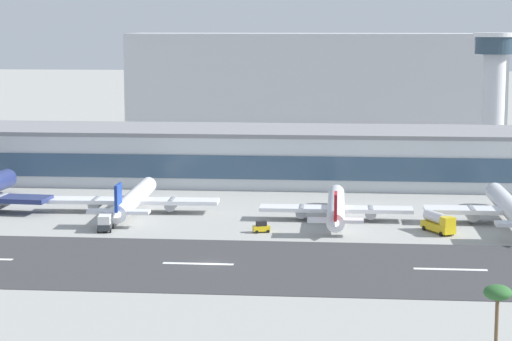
% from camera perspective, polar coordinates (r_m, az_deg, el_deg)
% --- Properties ---
extents(ground_plane, '(1400.00, 1400.00, 0.00)m').
position_cam_1_polar(ground_plane, '(167.39, -2.66, -5.37)').
color(ground_plane, '#9E9E99').
extents(runway_strip, '(800.00, 37.13, 0.08)m').
position_cam_1_polar(runway_strip, '(166.66, -2.70, -5.42)').
color(runway_strip, '#38383A').
rests_on(runway_strip, ground_plane).
extents(runway_centreline_dash_4, '(12.00, 1.20, 0.01)m').
position_cam_1_polar(runway_centreline_dash_4, '(166.92, -3.36, -5.38)').
color(runway_centreline_dash_4, white).
rests_on(runway_centreline_dash_4, runway_strip).
extents(runway_centreline_dash_5, '(12.00, 1.20, 0.01)m').
position_cam_1_polar(runway_centreline_dash_5, '(166.02, 11.15, -5.61)').
color(runway_centreline_dash_5, white).
rests_on(runway_centreline_dash_5, runway_strip).
extents(terminal_building, '(216.85, 29.34, 13.70)m').
position_cam_1_polar(terminal_building, '(252.21, -0.28, 0.90)').
color(terminal_building, silver).
rests_on(terminal_building, ground_plane).
extents(control_tower, '(12.46, 12.46, 37.52)m').
position_cam_1_polar(control_tower, '(293.50, 13.55, 4.89)').
color(control_tower, silver).
rests_on(control_tower, ground_plane).
extents(distant_hotel_block, '(137.09, 31.98, 36.58)m').
position_cam_1_polar(distant_hotel_block, '(370.13, 3.39, 5.07)').
color(distant_hotel_block, '#BCBCC1').
rests_on(distant_hotel_block, ground_plane).
extents(airliner_navy_tail_gate_1, '(36.61, 41.82, 8.72)m').
position_cam_1_polar(airliner_navy_tail_gate_1, '(212.25, -7.12, -1.71)').
color(airliner_navy_tail_gate_1, white).
rests_on(airliner_navy_tail_gate_1, ground_plane).
extents(airliner_red_tail_gate_2, '(31.39, 39.88, 8.33)m').
position_cam_1_polar(airliner_red_tail_gate_2, '(202.70, 4.63, -2.19)').
color(airliner_red_tail_gate_2, white).
rests_on(airliner_red_tail_gate_2, ground_plane).
extents(airliner_blue_tail_gate_3, '(34.80, 45.52, 9.50)m').
position_cam_1_polar(airliner_blue_tail_gate_3, '(204.85, 14.53, -2.21)').
color(airliner_blue_tail_gate_3, silver).
rests_on(airliner_blue_tail_gate_3, ground_plane).
extents(service_baggage_tug_0, '(3.56, 2.74, 2.20)m').
position_cam_1_polar(service_baggage_tug_0, '(191.42, 0.31, -3.28)').
color(service_baggage_tug_0, gold).
rests_on(service_baggage_tug_0, ground_plane).
extents(service_box_truck_1, '(3.32, 6.26, 3.25)m').
position_cam_1_polar(service_box_truck_1, '(195.23, -8.68, -2.93)').
color(service_box_truck_1, '#2D3338').
rests_on(service_box_truck_1, ground_plane).
extents(service_fuel_truck_2, '(6.31, 8.72, 3.95)m').
position_cam_1_polar(service_fuel_truck_2, '(194.10, 10.47, -2.96)').
color(service_fuel_truck_2, gold).
rests_on(service_fuel_truck_2, ground_plane).
extents(palm_tree_2, '(3.30, 3.30, 9.91)m').
position_cam_1_polar(palm_tree_2, '(119.26, 13.75, -7.02)').
color(palm_tree_2, brown).
rests_on(palm_tree_2, ground_plane).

